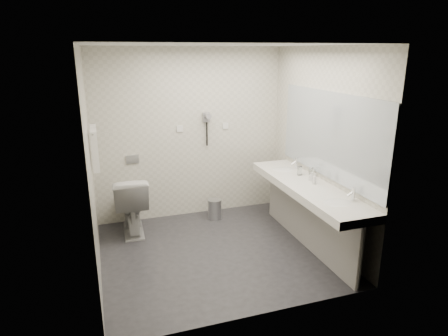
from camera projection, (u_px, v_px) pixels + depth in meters
name	position (u px, v px, depth m)	size (l,w,h in m)	color
floor	(217.00, 252.00, 4.95)	(2.80, 2.80, 0.00)	#252429
ceiling	(215.00, 45.00, 4.23)	(2.80, 2.80, 0.00)	silver
wall_back	(190.00, 135.00, 5.77)	(2.80, 2.80, 0.00)	beige
wall_front	(260.00, 193.00, 3.41)	(2.80, 2.80, 0.00)	beige
wall_left	(90.00, 167.00, 4.17)	(2.60, 2.60, 0.00)	beige
wall_right	(320.00, 147.00, 5.01)	(2.60, 2.60, 0.00)	beige
vanity_counter	(307.00, 188.00, 4.88)	(0.55, 2.20, 0.10)	silver
vanity_panel	(307.00, 219.00, 5.01)	(0.03, 2.15, 0.75)	gray
vanity_post_near	(360.00, 258.00, 4.07)	(0.06, 0.06, 0.75)	silver
vanity_post_far	(274.00, 192.00, 5.96)	(0.06, 0.06, 0.75)	silver
mirror	(329.00, 135.00, 4.77)	(0.02, 2.20, 1.05)	#B2BCC6
basin_near	(337.00, 204.00, 4.28)	(0.40, 0.31, 0.05)	silver
basin_far	(283.00, 170.00, 5.46)	(0.40, 0.31, 0.05)	silver
faucet_near	(353.00, 194.00, 4.31)	(0.04, 0.04, 0.15)	silver
faucet_far	(296.00, 163.00, 5.49)	(0.04, 0.04, 0.15)	silver
soap_bottle_a	(311.00, 176.00, 4.98)	(0.05, 0.05, 0.11)	silver
soap_bottle_c	(315.00, 179.00, 4.85)	(0.05, 0.05, 0.14)	silver
glass_left	(311.00, 172.00, 5.14)	(0.06, 0.06, 0.12)	silver
glass_right	(300.00, 171.00, 5.20)	(0.06, 0.06, 0.12)	silver
toilet	(131.00, 204.00, 5.40)	(0.46, 0.81, 0.82)	silver
flush_plate	(133.00, 159.00, 5.59)	(0.18, 0.02, 0.12)	#B2B5BA
pedal_bin	(215.00, 209.00, 5.89)	(0.21, 0.21, 0.29)	#B2B5BA
bin_lid	(215.00, 200.00, 5.85)	(0.21, 0.21, 0.01)	#B2B5BA
towel_rail	(92.00, 130.00, 4.59)	(0.02, 0.02, 0.62)	silver
towel_near	(95.00, 150.00, 4.53)	(0.07, 0.24, 0.48)	white
towel_far	(95.00, 145.00, 4.79)	(0.07, 0.24, 0.48)	white
dryer_cradle	(206.00, 117.00, 5.75)	(0.10, 0.04, 0.14)	gray
dryer_barrel	(208.00, 116.00, 5.67)	(0.08, 0.08, 0.14)	gray
dryer_cord	(207.00, 134.00, 5.80)	(0.02, 0.02, 0.35)	black
switch_plate_a	(180.00, 129.00, 5.69)	(0.09, 0.02, 0.09)	silver
switch_plate_b	(225.00, 126.00, 5.90)	(0.09, 0.02, 0.09)	silver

